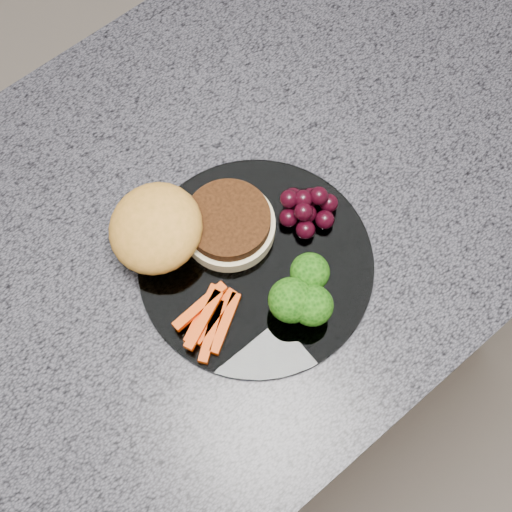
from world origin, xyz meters
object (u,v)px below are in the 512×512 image
Objects in this scene: plate at (256,264)px; grape_bunch at (307,208)px; island_cabinet at (183,367)px; burger at (182,228)px.

plate is 0.08m from grape_bunch.
grape_bunch reaches higher than plate.
burger is (0.06, -0.00, 0.50)m from island_cabinet.
burger is (-0.04, 0.07, 0.03)m from plate.
grape_bunch is at bearing -15.02° from burger.
plate is at bearing -173.38° from grape_bunch.
plate is 0.09m from burger.
island_cabinet is 0.49m from plate.
island_cabinet is at bearing -168.73° from burger.
island_cabinet is at bearing 142.09° from plate.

